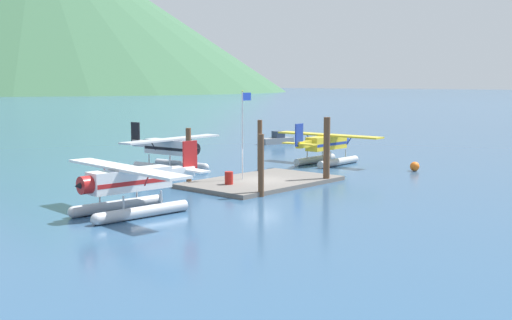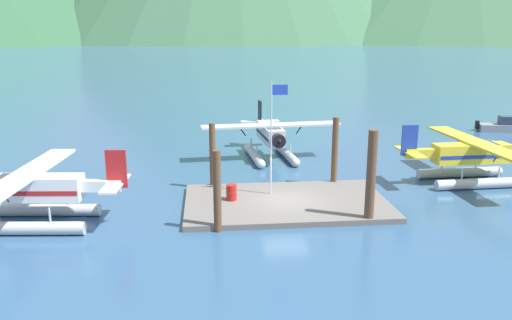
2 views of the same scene
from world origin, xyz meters
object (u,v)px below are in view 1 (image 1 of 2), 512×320
Objects in this scene: seaplane_silver_bow_centre at (170,151)px; flagpole at (244,125)px; seaplane_yellow_stbd_fwd at (327,147)px; boat_grey_open_east at (277,140)px; mooring_buoy at (415,166)px; seaplane_white_port_aft at (130,186)px; fuel_drum at (229,178)px.

flagpole is at bearing -96.33° from seaplane_silver_bow_centre.
seaplane_yellow_stbd_fwd is 2.17× the size of boat_grey_open_east.
mooring_buoy is 25.94m from boat_grey_open_east.
mooring_buoy is 26.63m from seaplane_white_port_aft.
mooring_buoy is 0.07× the size of seaplane_silver_bow_centre.
flagpole reaches higher than seaplane_white_port_aft.
fuel_drum is 1.13× the size of mooring_buoy.
seaplane_yellow_stbd_fwd is at bearing 10.16° from fuel_drum.
seaplane_yellow_stbd_fwd is at bearing -32.36° from seaplane_silver_bow_centre.
seaplane_silver_bow_centre is 18.09m from seaplane_white_port_aft.
boat_grey_open_east is (11.77, 15.69, -1.09)m from seaplane_yellow_stbd_fwd.
flagpole is at bearing 19.86° from fuel_drum.
seaplane_yellow_stbd_fwd is at bearing 8.24° from flagpole.
seaplane_yellow_stbd_fwd reaches higher than mooring_buoy.
boat_grey_open_east is (36.93, 20.41, -1.09)m from seaplane_white_port_aft.
flagpole is 0.61× the size of seaplane_silver_bow_centre.
seaplane_yellow_stbd_fwd is at bearing -126.88° from boat_grey_open_east.
mooring_buoy is at bearing -81.25° from seaplane_yellow_stbd_fwd.
seaplane_yellow_stbd_fwd reaches higher than fuel_drum.
fuel_drum is 17.34m from mooring_buoy.
seaplane_white_port_aft is (-9.88, -1.99, 0.84)m from fuel_drum.
seaplane_silver_bow_centre is at bearing 42.48° from seaplane_white_port_aft.
flagpole is 8.28× the size of mooring_buoy.
flagpole is at bearing 13.11° from seaplane_white_port_aft.
seaplane_white_port_aft is at bearing -137.52° from seaplane_silver_bow_centre.
boat_grey_open_east is at bearing 53.12° from seaplane_yellow_stbd_fwd.
fuel_drum is at bearing -169.84° from seaplane_yellow_stbd_fwd.
fuel_drum is at bearing -145.74° from boat_grey_open_east.
fuel_drum is at bearing 11.38° from seaplane_white_port_aft.
seaplane_silver_bow_centre is 1.00× the size of seaplane_yellow_stbd_fwd.
flagpole is 0.61× the size of seaplane_white_port_aft.
seaplane_yellow_stbd_fwd is (25.16, 4.73, 0.00)m from seaplane_white_port_aft.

